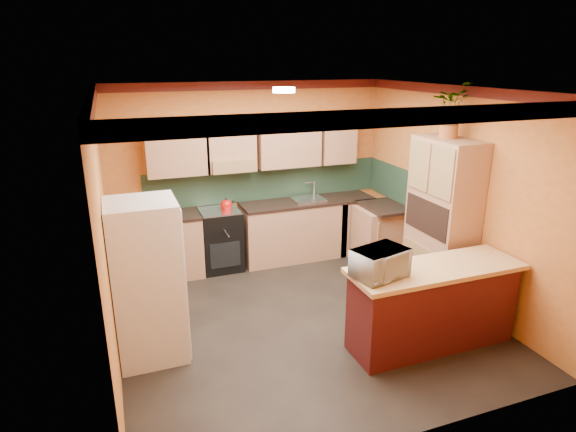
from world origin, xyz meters
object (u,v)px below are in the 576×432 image
object	(u,v)px
fridge	(147,281)
microwave	(380,263)
pantry	(442,222)
stove	(220,239)
breakfast_bar	(432,308)
base_cabinets_back	(261,235)

from	to	relation	value
fridge	microwave	distance (m)	2.36
fridge	pantry	xyz separation A→B (m)	(3.60, 0.02, 0.20)
stove	pantry	xyz separation A→B (m)	(2.42, -1.91, 0.59)
stove	pantry	bearing A→B (deg)	-38.26
microwave	breakfast_bar	bearing A→B (deg)	-15.37
fridge	stove	bearing A→B (deg)	58.61
base_cabinets_back	breakfast_bar	xyz separation A→B (m)	(1.06, -2.80, 0.00)
microwave	fridge	bearing A→B (deg)	142.86
pantry	microwave	xyz separation A→B (m)	(-1.42, -0.89, 0.03)
fridge	breakfast_bar	world-z (taller)	fridge
stove	microwave	bearing A→B (deg)	-70.35
fridge	microwave	bearing A→B (deg)	-21.77
stove	microwave	size ratio (longest dim) A/B	1.72
pantry	stove	bearing A→B (deg)	141.74
pantry	breakfast_bar	size ratio (longest dim) A/B	1.17
stove	breakfast_bar	world-z (taller)	stove
fridge	pantry	world-z (taller)	pantry
base_cabinets_back	microwave	xyz separation A→B (m)	(0.38, -2.80, 0.64)
stove	breakfast_bar	distance (m)	3.27
microwave	pantry	bearing A→B (deg)	16.73
base_cabinets_back	microwave	distance (m)	2.90
fridge	breakfast_bar	bearing A→B (deg)	-16.89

